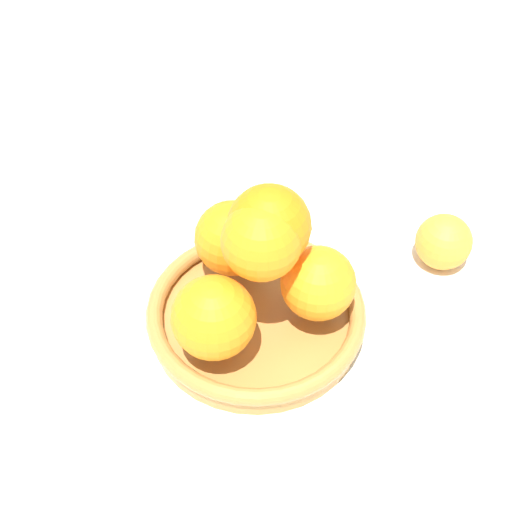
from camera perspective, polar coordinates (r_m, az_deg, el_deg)
The scene contains 4 objects.
ground_plane at distance 0.76m, azimuth 0.00°, elevation -5.52°, with size 4.00×4.00×0.00m, color silver.
fruit_bowl at distance 0.75m, azimuth 0.00°, elevation -4.72°, with size 0.23×0.23×0.03m.
orange_pile at distance 0.69m, azimuth 0.02°, elevation -0.45°, with size 0.19×0.18×0.15m.
stray_orange at distance 0.83m, azimuth 14.78°, elevation 1.11°, with size 0.06×0.06×0.06m, color orange.
Camera 1 is at (-0.44, -0.17, 0.60)m, focal length 50.00 mm.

